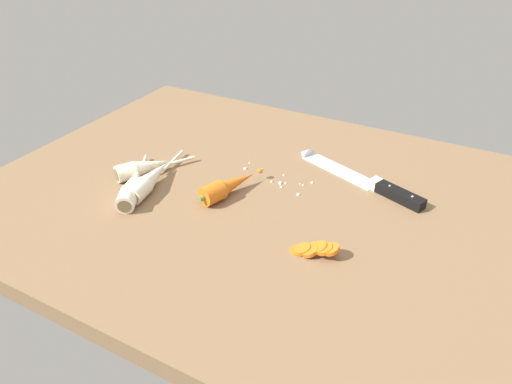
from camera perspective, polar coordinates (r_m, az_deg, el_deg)
The scene contains 8 objects.
ground_plane at distance 103.23cm, azimuth 0.53°, elevation -1.11°, with size 120.00×90.00×4.00cm, color brown.
chefs_knife at distance 109.79cm, azimuth 11.81°, elevation 2.00°, with size 33.70×15.26×4.18cm.
whole_carrot at distance 100.78cm, azimuth -3.50°, elevation 0.68°, with size 8.34×17.12×4.20cm.
parsnip_front at distance 105.82cm, azimuth -12.75°, elevation 1.47°, with size 6.48×23.58×4.00cm.
parsnip_mid_left at distance 110.92cm, azimuth -13.57°, elevation 2.89°, with size 11.63×17.64×4.00cm.
parsnip_mid_right at distance 104.17cm, azimuth -14.81°, elevation 0.62°, with size 13.28×21.39×4.00cm.
carrot_slice_stack at distance 85.74cm, azimuth 7.09°, elevation -6.90°, with size 8.91×4.28×3.21cm.
mince_crumbs at distance 106.64cm, azimuth 2.56°, elevation 1.55°, with size 17.39×8.00×0.88cm.
Camera 1 is at (39.87, -76.10, 55.23)cm, focal length 32.93 mm.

